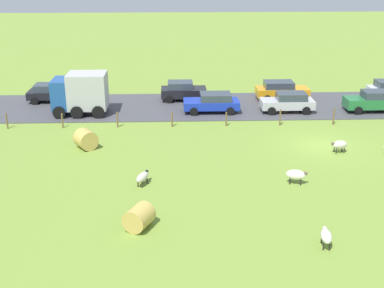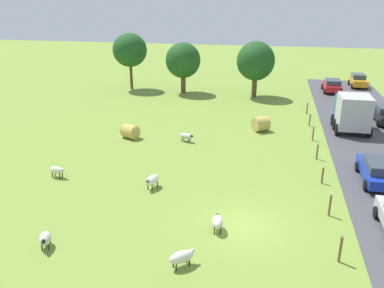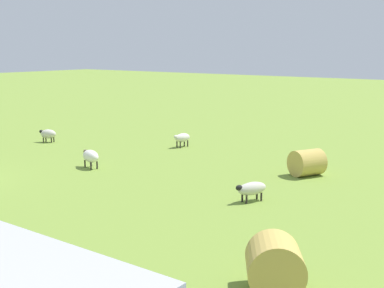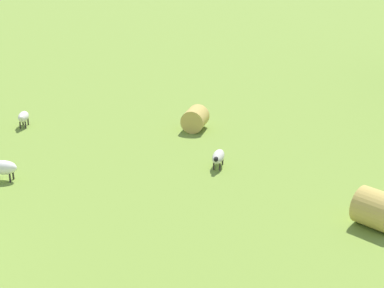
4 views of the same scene
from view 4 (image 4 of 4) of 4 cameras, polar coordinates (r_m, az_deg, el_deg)
sheep_2 at (r=23.29m, az=2.62°, el=-1.27°), size 1.30×0.87×0.70m
sheep_3 at (r=23.20m, az=-18.28°, el=-2.24°), size 0.83×1.23×0.82m
sheep_5 at (r=29.21m, az=-16.41°, el=2.60°), size 1.17×0.59×0.75m
hay_bale_0 at (r=19.63m, az=17.84°, el=-6.18°), size 1.71×1.72×1.26m
hay_bale_1 at (r=27.59m, az=0.31°, el=2.51°), size 1.63×1.55×1.11m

